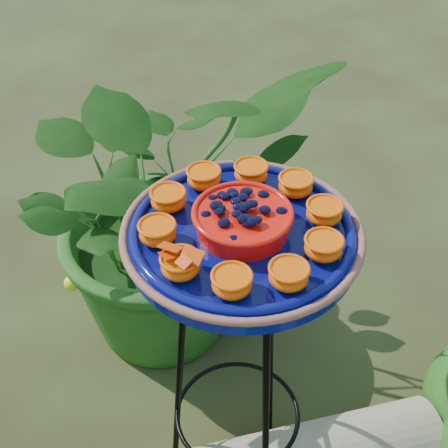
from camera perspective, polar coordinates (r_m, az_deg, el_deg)
The scene contains 3 objects.
tripod_stand at distance 1.42m, azimuth 1.38°, elevation -12.09°, with size 0.34×0.35×0.85m.
feeder_dish at distance 1.15m, azimuth 1.66°, elevation -0.66°, with size 0.48×0.48×0.10m.
shrub_back_left at distance 1.87m, azimuth -5.71°, elevation 1.99°, with size 0.89×0.77×0.99m, color #1C5015.
Camera 1 is at (0.33, -0.64, 1.65)m, focal length 50.00 mm.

